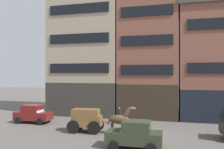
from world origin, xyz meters
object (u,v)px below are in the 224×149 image
sedan_light (135,135)px  pedestrian_officer (119,114)px  draft_horse (120,119)px  cargo_wagon (86,119)px  sedan_dark (33,114)px

sedan_light → pedestrian_officer: sedan_light is taller
draft_horse → pedestrian_officer: (-1.00, 4.01, -0.29)m
cargo_wagon → pedestrian_officer: (1.95, 4.02, -0.17)m
sedan_light → draft_horse: bearing=117.7°
sedan_dark → sedan_light: (11.35, -5.62, 0.00)m
cargo_wagon → draft_horse: bearing=0.1°
cargo_wagon → draft_horse: 2.95m
pedestrian_officer → sedan_dark: bearing=-168.8°
draft_horse → pedestrian_officer: 4.14m
cargo_wagon → sedan_dark: bearing=160.9°
draft_horse → sedan_light: draft_horse is taller
cargo_wagon → pedestrian_officer: size_ratio=1.67×
draft_horse → sedan_dark: draft_horse is taller
sedan_dark → pedestrian_officer: sedan_dark is taller
sedan_light → pedestrian_officer: (-2.74, 7.33, 0.07)m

